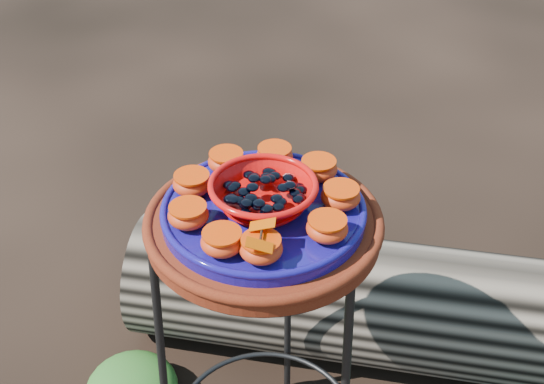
% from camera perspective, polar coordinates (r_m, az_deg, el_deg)
% --- Properties ---
extents(plant_stand, '(0.44, 0.44, 0.70)m').
position_cam_1_polar(plant_stand, '(1.44, -0.60, -14.21)').
color(plant_stand, black).
rests_on(plant_stand, ground).
extents(terracotta_saucer, '(0.41, 0.41, 0.03)m').
position_cam_1_polar(terracotta_saucer, '(1.18, -0.71, -2.76)').
color(terracotta_saucer, '#60150A').
rests_on(terracotta_saucer, plant_stand).
extents(cobalt_plate, '(0.35, 0.35, 0.02)m').
position_cam_1_polar(cobalt_plate, '(1.17, -0.72, -1.69)').
color(cobalt_plate, '#100853').
rests_on(cobalt_plate, terracotta_saucer).
extents(red_bowl, '(0.17, 0.17, 0.05)m').
position_cam_1_polar(red_bowl, '(1.14, -0.73, -0.27)').
color(red_bowl, red).
rests_on(red_bowl, cobalt_plate).
extents(glass_gems, '(0.14, 0.14, 0.02)m').
position_cam_1_polar(glass_gems, '(1.12, -0.75, 1.21)').
color(glass_gems, black).
rests_on(glass_gems, red_bowl).
extents(orange_half_0, '(0.07, 0.07, 0.04)m').
position_cam_1_polar(orange_half_0, '(1.04, -0.92, -4.75)').
color(orange_half_0, red).
rests_on(orange_half_0, cobalt_plate).
extents(orange_half_1, '(0.07, 0.07, 0.04)m').
position_cam_1_polar(orange_half_1, '(1.09, 4.63, -3.04)').
color(orange_half_1, red).
rests_on(orange_half_1, cobalt_plate).
extents(orange_half_2, '(0.07, 0.07, 0.04)m').
position_cam_1_polar(orange_half_2, '(1.16, 5.76, -0.39)').
color(orange_half_2, red).
rests_on(orange_half_2, cobalt_plate).
extents(orange_half_3, '(0.07, 0.07, 0.04)m').
position_cam_1_polar(orange_half_3, '(1.22, 3.91, 1.93)').
color(orange_half_3, red).
rests_on(orange_half_3, cobalt_plate).
extents(orange_half_4, '(0.07, 0.07, 0.04)m').
position_cam_1_polar(orange_half_4, '(1.25, 0.22, 3.02)').
color(orange_half_4, red).
rests_on(orange_half_4, cobalt_plate).
extents(orange_half_5, '(0.07, 0.07, 0.04)m').
position_cam_1_polar(orange_half_5, '(1.24, -3.83, 2.57)').
color(orange_half_5, red).
rests_on(orange_half_5, cobalt_plate).
extents(orange_half_6, '(0.07, 0.07, 0.04)m').
position_cam_1_polar(orange_half_6, '(1.19, -6.69, 0.70)').
color(orange_half_6, red).
rests_on(orange_half_6, cobalt_plate).
extents(orange_half_7, '(0.07, 0.07, 0.04)m').
position_cam_1_polar(orange_half_7, '(1.12, -7.01, -1.94)').
color(orange_half_7, red).
rests_on(orange_half_7, cobalt_plate).
extents(orange_half_8, '(0.07, 0.07, 0.04)m').
position_cam_1_polar(orange_half_8, '(1.06, -4.18, -4.18)').
color(orange_half_8, red).
rests_on(orange_half_8, cobalt_plate).
extents(butterfly, '(0.10, 0.07, 0.02)m').
position_cam_1_polar(butterfly, '(1.03, -0.93, -3.64)').
color(butterfly, '#CA4500').
rests_on(butterfly, orange_half_0).
extents(driftwood_log, '(1.81, 0.57, 0.34)m').
position_cam_1_polar(driftwood_log, '(1.86, 16.53, -9.88)').
color(driftwood_log, black).
rests_on(driftwood_log, ground).
extents(foliage_back, '(0.33, 0.33, 0.17)m').
position_cam_1_polar(foliage_back, '(2.00, 1.13, -7.31)').
color(foliage_back, '#28641F').
rests_on(foliage_back, ground).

